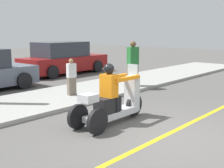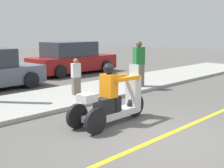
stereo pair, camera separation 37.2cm
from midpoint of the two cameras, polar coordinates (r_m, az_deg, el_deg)
The scene contains 7 objects.
ground_plane at distance 6.90m, azimuth 10.70°, elevation -9.51°, with size 60.00×60.00×0.00m, color #565451.
lane_stripe at distance 6.89m, azimuth 10.67°, elevation -9.50°, with size 24.00×0.12×0.01m.
sidewalk_strip at distance 10.01m, azimuth -12.07°, elevation -3.10°, with size 28.00×2.80×0.12m.
motorcycle_trike at distance 7.60m, azimuth 1.43°, elevation -3.32°, with size 2.35×0.71×1.49m.
spectator_near_curb at distance 11.99m, azimuth 5.80°, elevation 3.54°, with size 0.46×0.35×1.73m.
spectator_end_of_line at distance 10.44m, azimuth -5.58°, elevation 1.22°, with size 0.32×0.24×1.22m.
parked_car_lot_left at distance 16.44m, azimuth -6.65°, elevation 4.60°, with size 4.75×2.01×1.67m.
Camera 2 is at (-5.40, -3.59, 2.27)m, focal length 50.00 mm.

